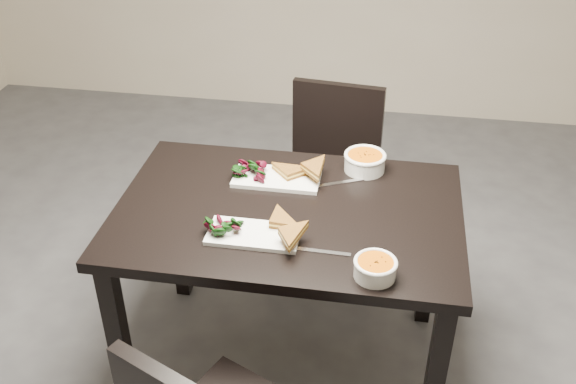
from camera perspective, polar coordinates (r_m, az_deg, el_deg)
The scene contains 13 objects.
ground at distance 2.70m, azimuth -1.80°, elevation -16.04°, with size 5.00×5.00×0.00m, color #47474C.
table at distance 2.33m, azimuth 0.00°, elevation -3.48°, with size 1.20×0.80×0.75m.
chair_far at distance 3.04m, azimuth 3.73°, elevation 2.22°, with size 0.46×0.46×0.85m.
plate_near at distance 2.15m, azimuth -3.01°, elevation -3.70°, with size 0.30×0.15×0.02m, color white.
sandwich_near at distance 2.13m, azimuth -1.23°, elevation -2.95°, with size 0.15×0.11×0.05m, color #915F1E, non-canonical shape.
salad_near at distance 2.15m, azimuth -5.64°, elevation -2.83°, with size 0.09×0.08×0.04m, color black, non-canonical shape.
soup_bowl_near at distance 1.99m, azimuth 7.59°, elevation -6.51°, with size 0.13×0.13×0.06m.
cutlery_near at distance 2.08m, azimuth 3.02°, elevation -5.20°, with size 0.18×0.02×0.00m, color silver.
plate_far at distance 2.43m, azimuth -0.98°, elevation 1.20°, with size 0.32×0.16×0.02m, color white.
sandwich_far at distance 2.39m, azimuth 0.48°, elevation 1.57°, with size 0.16×0.12×0.05m, color #915F1E, non-canonical shape.
salad_far at distance 2.43m, azimuth -3.31°, elevation 2.00°, with size 0.10×0.09×0.04m, color black, non-canonical shape.
soup_bowl_far at distance 2.49m, azimuth 6.69°, elevation 2.71°, with size 0.16×0.16×0.07m.
cutlery_far at distance 2.42m, azimuth 4.61°, elevation 0.82°, with size 0.18×0.02×0.00m, color silver.
Camera 1 is at (0.37, -1.73, 2.04)m, focal length 40.93 mm.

